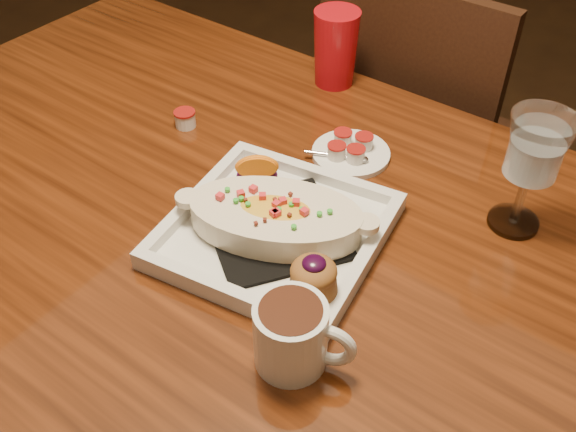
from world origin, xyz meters
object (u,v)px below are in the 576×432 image
Objects in this scene: coffee_mug at (293,334)px; goblet at (535,153)px; saucer at (349,151)px; chair_far at (417,143)px; table at (246,253)px; plate at (278,226)px; red_tumbler at (336,48)px.

goblet is at bearing 54.48° from coffee_mug.
coffee_mug is 0.42m from saucer.
chair_far is 0.66m from goblet.
plate is (0.09, -0.02, 0.13)m from table.
chair_far reaches higher than coffee_mug.
plate is 2.56× the size of saucer.
plate is at bearing -15.33° from table.
red_tumbler reaches higher than coffee_mug.
plate is 1.78× the size of goblet.
goblet reaches higher than table.
table is at bearing 90.00° from chair_far.
table is 0.65m from chair_far.
plate reaches higher than saucer.
table is at bearing 155.47° from plate.
saucer is (-0.03, 0.23, -0.02)m from plate.
table is 0.44m from red_tumbler.
chair_far is at bearing 97.92° from saucer.
chair_far is at bearing 129.60° from goblet.
chair_far is 0.71m from plate.
goblet is (0.34, 0.21, 0.23)m from table.
goblet reaches higher than coffee_mug.
goblet reaches higher than chair_far.
table is 10.34× the size of red_tumbler.
saucer is (-0.28, -0.01, -0.12)m from goblet.
chair_far is 6.41× the size of red_tumbler.
chair_far reaches higher than plate.
saucer is (-0.16, 0.38, -0.04)m from coffee_mug.
coffee_mug is (0.22, -0.17, 0.15)m from table.
saucer is at bearing 74.32° from table.
coffee_mug is 0.84× the size of red_tumbler.
chair_far is 0.88m from coffee_mug.
plate is at bearing 113.95° from coffee_mug.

